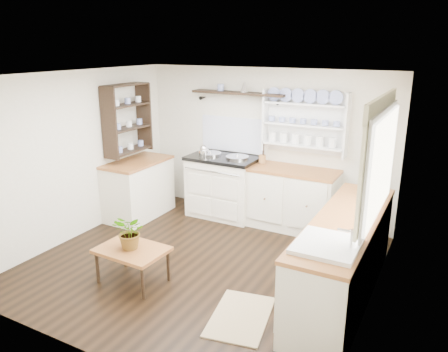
% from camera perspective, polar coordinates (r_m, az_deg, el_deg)
% --- Properties ---
extents(floor, '(4.00, 3.80, 0.01)m').
position_cam_1_polar(floor, '(5.58, -2.85, -11.30)').
color(floor, black).
rests_on(floor, ground).
extents(wall_back, '(4.00, 0.02, 2.30)m').
position_cam_1_polar(wall_back, '(6.78, 5.33, 4.19)').
color(wall_back, beige).
rests_on(wall_back, ground).
extents(wall_right, '(0.02, 3.80, 2.30)m').
position_cam_1_polar(wall_right, '(4.48, 19.44, -3.42)').
color(wall_right, beige).
rests_on(wall_right, ground).
extents(wall_left, '(0.02, 3.80, 2.30)m').
position_cam_1_polar(wall_left, '(6.37, -18.63, 2.55)').
color(wall_left, beige).
rests_on(wall_left, ground).
extents(ceiling, '(4.00, 3.80, 0.01)m').
position_cam_1_polar(ceiling, '(4.93, -3.24, 13.00)').
color(ceiling, white).
rests_on(ceiling, wall_back).
extents(window, '(0.08, 1.55, 1.22)m').
position_cam_1_polar(window, '(4.52, 19.63, 2.21)').
color(window, white).
rests_on(window, wall_right).
extents(aga_cooker, '(1.08, 0.75, 0.99)m').
position_cam_1_polar(aga_cooker, '(6.89, -0.07, -1.22)').
color(aga_cooker, white).
rests_on(aga_cooker, floor).
extents(back_cabinets, '(1.27, 0.63, 0.90)m').
position_cam_1_polar(back_cabinets, '(6.49, 9.00, -2.87)').
color(back_cabinets, beige).
rests_on(back_cabinets, floor).
extents(right_cabinets, '(0.62, 2.43, 0.90)m').
position_cam_1_polar(right_cabinets, '(4.89, 15.34, -10.14)').
color(right_cabinets, beige).
rests_on(right_cabinets, floor).
extents(belfast_sink, '(0.55, 0.60, 0.45)m').
position_cam_1_polar(belfast_sink, '(4.08, 13.22, -10.27)').
color(belfast_sink, white).
rests_on(belfast_sink, right_cabinets).
extents(left_cabinets, '(0.62, 1.13, 0.90)m').
position_cam_1_polar(left_cabinets, '(6.99, -11.08, -1.54)').
color(left_cabinets, beige).
rests_on(left_cabinets, floor).
extents(plate_rack, '(1.20, 0.22, 0.90)m').
position_cam_1_polar(plate_rack, '(6.44, 10.66, 6.99)').
color(plate_rack, white).
rests_on(plate_rack, wall_back).
extents(high_shelf, '(1.50, 0.29, 0.16)m').
position_cam_1_polar(high_shelf, '(6.70, 1.89, 10.69)').
color(high_shelf, black).
rests_on(high_shelf, wall_back).
extents(left_shelving, '(0.28, 0.80, 1.05)m').
position_cam_1_polar(left_shelving, '(6.82, -12.52, 7.37)').
color(left_shelving, black).
rests_on(left_shelving, wall_left).
extents(kettle, '(0.16, 0.16, 0.20)m').
position_cam_1_polar(kettle, '(6.78, -2.64, 3.20)').
color(kettle, silver).
rests_on(kettle, aga_cooker).
extents(utensil_crock, '(0.10, 0.10, 0.12)m').
position_cam_1_polar(utensil_crock, '(6.60, 5.02, 2.23)').
color(utensil_crock, '#A06D3B').
rests_on(utensil_crock, back_cabinets).
extents(center_table, '(0.79, 0.58, 0.42)m').
position_cam_1_polar(center_table, '(5.12, -11.92, -9.70)').
color(center_table, brown).
rests_on(center_table, floor).
extents(potted_plant, '(0.41, 0.37, 0.41)m').
position_cam_1_polar(potted_plant, '(5.02, -12.09, -7.14)').
color(potted_plant, '#3F7233').
rests_on(potted_plant, center_table).
extents(floor_rug, '(0.70, 0.94, 0.02)m').
position_cam_1_polar(floor_rug, '(4.61, 2.17, -17.85)').
color(floor_rug, '#A0885D').
rests_on(floor_rug, floor).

